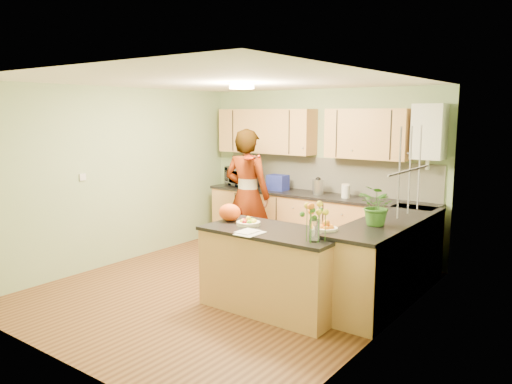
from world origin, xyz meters
The scene contains 28 objects.
floor centered at (0.00, 0.00, 0.00)m, with size 4.50×4.50×0.00m, color #512D17.
ceiling centered at (0.00, 0.00, 2.50)m, with size 4.00×4.50×0.02m, color white.
wall_back centered at (0.00, 2.25, 1.25)m, with size 4.00×0.02×2.50m, color #92AC7B.
wall_front centered at (0.00, -2.25, 1.25)m, with size 4.00×0.02×2.50m, color #92AC7B.
wall_left centered at (-2.00, 0.00, 1.25)m, with size 0.02×4.50×2.50m, color #92AC7B.
wall_right centered at (2.00, 0.00, 1.25)m, with size 0.02×4.50×2.50m, color #92AC7B.
back_counter centered at (0.10, 1.95, 0.47)m, with size 3.64×0.62×0.94m.
right_counter centered at (1.70, 0.85, 0.47)m, with size 0.62×2.24×0.94m.
splashback centered at (0.10, 2.23, 1.20)m, with size 3.60×0.02×0.52m, color beige.
upper_cabinets centered at (-0.18, 2.08, 1.85)m, with size 3.20×0.34×0.70m.
boiler centered at (1.70, 2.09, 1.90)m, with size 0.40×0.30×0.86m.
window_right centered at (1.99, 0.60, 1.55)m, with size 0.01×1.30×1.05m.
light_switch centered at (-1.99, -0.60, 1.30)m, with size 0.02×0.09×0.09m, color silver.
ceiling_lamp centered at (0.00, 0.30, 2.46)m, with size 0.30×0.30×0.07m.
peninsula_island centered at (0.80, -0.16, 0.45)m, with size 1.56×0.80×0.90m.
fruit_dish centered at (0.45, -0.16, 0.93)m, with size 0.27×0.27×0.09m.
orange_bowl centered at (1.35, -0.01, 0.96)m, with size 0.24×0.24×0.14m.
flower_vase centered at (1.40, -0.34, 1.21)m, with size 0.25×0.25×0.47m.
orange_bag centered at (0.14, -0.11, 1.00)m, with size 0.27×0.23×0.20m, color #E54E12.
papers centered at (0.70, -0.46, 0.90)m, with size 0.22×0.30×0.01m, color white.
violinist centered at (-0.55, 1.11, 0.96)m, with size 0.70×0.46×1.92m, color tan.
violin centered at (-0.35, 0.89, 1.54)m, with size 0.57×0.23×0.11m, color #591305, non-canonical shape.
microwave centered at (-1.34, 1.98, 1.09)m, with size 0.55×0.37×0.30m, color silver.
blue_box centered at (-0.56, 1.93, 1.06)m, with size 0.30×0.22×0.24m, color navy.
kettle centered at (0.15, 1.95, 1.06)m, with size 0.16×0.16×0.30m.
jar_cream centered at (0.59, 1.97, 1.03)m, with size 0.12×0.12×0.19m, color beige.
jar_white centered at (0.63, 1.90, 1.03)m, with size 0.12×0.12×0.18m, color silver.
potted_plant centered at (1.70, 0.48, 1.16)m, with size 0.40×0.34×0.44m, color #387025.
Camera 1 is at (3.76, -4.51, 2.15)m, focal length 35.00 mm.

